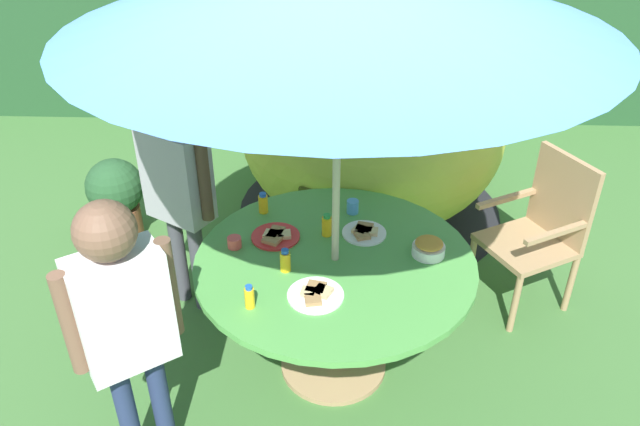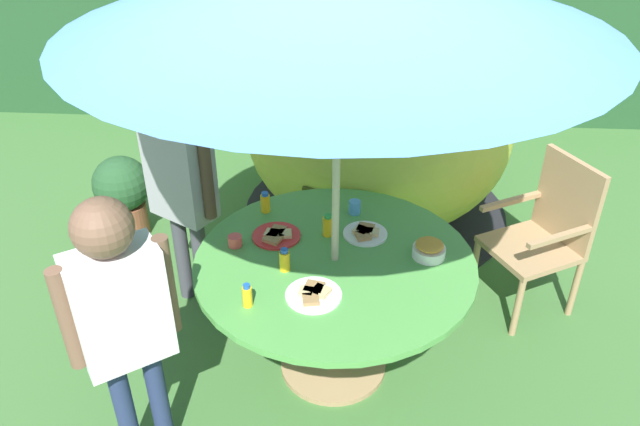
{
  "view_description": "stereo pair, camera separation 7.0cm",
  "coord_description": "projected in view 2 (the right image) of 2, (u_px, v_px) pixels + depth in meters",
  "views": [
    {
      "loc": [
        0.02,
        -2.47,
        2.57
      ],
      "look_at": [
        -0.08,
        0.04,
        0.98
      ],
      "focal_mm": 34.95,
      "sensor_mm": 36.0,
      "label": 1
    },
    {
      "loc": [
        0.09,
        -2.47,
        2.57
      ],
      "look_at": [
        -0.08,
        0.04,
        0.98
      ],
      "focal_mm": 34.95,
      "sensor_mm": 36.0,
      "label": 2
    }
  ],
  "objects": [
    {
      "name": "ground_plane",
      "position": [
        333.0,
        367.0,
        3.46
      ],
      "size": [
        10.0,
        10.0,
        0.02
      ],
      "primitive_type": "cube",
      "color": "#3D6B33"
    },
    {
      "name": "hedge_backdrop",
      "position": [
        353.0,
        3.0,
        5.96
      ],
      "size": [
        9.0,
        0.7,
        2.16
      ],
      "primitive_type": "cube",
      "color": "#234C28",
      "rests_on": "ground_plane"
    },
    {
      "name": "garden_table",
      "position": [
        334.0,
        281.0,
        3.14
      ],
      "size": [
        1.39,
        1.39,
        0.74
      ],
      "color": "tan",
      "rests_on": "ground_plane"
    },
    {
      "name": "wooden_chair",
      "position": [
        546.0,
        230.0,
        3.66
      ],
      "size": [
        0.63,
        0.62,
        0.96
      ],
      "rotation": [
        0.0,
        0.0,
        -1.08
      ],
      "color": "tan",
      "rests_on": "ground_plane"
    },
    {
      "name": "dome_tent",
      "position": [
        379.0,
        129.0,
        4.49
      ],
      "size": [
        2.4,
        2.4,
        1.36
      ],
      "rotation": [
        0.0,
        0.0,
        -0.23
      ],
      "color": "#B2C63F",
      "rests_on": "ground_plane"
    },
    {
      "name": "potted_plant",
      "position": [
        123.0,
        193.0,
        4.37
      ],
      "size": [
        0.39,
        0.39,
        0.62
      ],
      "color": "brown",
      "rests_on": "ground_plane"
    },
    {
      "name": "child_in_yellow_shirt",
      "position": [
        378.0,
        140.0,
        3.8
      ],
      "size": [
        0.28,
        0.47,
        1.43
      ],
      "rotation": [
        0.0,
        0.0,
        -1.78
      ],
      "color": "navy",
      "rests_on": "ground_plane"
    },
    {
      "name": "child_in_grey_shirt",
      "position": [
        180.0,
        173.0,
        3.46
      ],
      "size": [
        0.42,
        0.36,
        1.42
      ],
      "rotation": [
        0.0,
        0.0,
        -0.52
      ],
      "color": "#3F3F47",
      "rests_on": "ground_plane"
    },
    {
      "name": "child_in_white_shirt",
      "position": [
        120.0,
        307.0,
        2.52
      ],
      "size": [
        0.41,
        0.37,
        1.4
      ],
      "rotation": [
        0.0,
        0.0,
        0.62
      ],
      "color": "navy",
      "rests_on": "ground_plane"
    },
    {
      "name": "snack_bowl",
      "position": [
        429.0,
        249.0,
        3.06
      ],
      "size": [
        0.16,
        0.16,
        0.09
      ],
      "color": "white",
      "rests_on": "garden_table"
    },
    {
      "name": "plate_center_front",
      "position": [
        276.0,
        235.0,
        3.22
      ],
      "size": [
        0.25,
        0.25,
        0.03
      ],
      "color": "red",
      "rests_on": "garden_table"
    },
    {
      "name": "plate_center_back",
      "position": [
        365.0,
        233.0,
        3.23
      ],
      "size": [
        0.23,
        0.23,
        0.03
      ],
      "color": "white",
      "rests_on": "garden_table"
    },
    {
      "name": "plate_front_edge",
      "position": [
        314.0,
        294.0,
        2.82
      ],
      "size": [
        0.26,
        0.26,
        0.03
      ],
      "color": "white",
      "rests_on": "garden_table"
    },
    {
      "name": "juice_bottle_near_left",
      "position": [
        265.0,
        203.0,
        3.41
      ],
      "size": [
        0.05,
        0.05,
        0.12
      ],
      "color": "yellow",
      "rests_on": "garden_table"
    },
    {
      "name": "juice_bottle_near_right",
      "position": [
        328.0,
        226.0,
        3.21
      ],
      "size": [
        0.05,
        0.05,
        0.12
      ],
      "color": "yellow",
      "rests_on": "garden_table"
    },
    {
      "name": "juice_bottle_far_left",
      "position": [
        247.0,
        296.0,
        2.74
      ],
      "size": [
        0.04,
        0.04,
        0.12
      ],
      "color": "yellow",
      "rests_on": "garden_table"
    },
    {
      "name": "juice_bottle_far_right",
      "position": [
        285.0,
        260.0,
        2.96
      ],
      "size": [
        0.05,
        0.05,
        0.12
      ],
      "color": "yellow",
      "rests_on": "garden_table"
    },
    {
      "name": "cup_near",
      "position": [
        355.0,
        207.0,
        3.4
      ],
      "size": [
        0.07,
        0.07,
        0.07
      ],
      "primitive_type": "cylinder",
      "color": "#4C99D8",
      "rests_on": "garden_table"
    },
    {
      "name": "cup_far",
      "position": [
        235.0,
        241.0,
        3.15
      ],
      "size": [
        0.07,
        0.07,
        0.06
      ],
      "primitive_type": "cylinder",
      "color": "#E04C47",
      "rests_on": "garden_table"
    }
  ]
}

